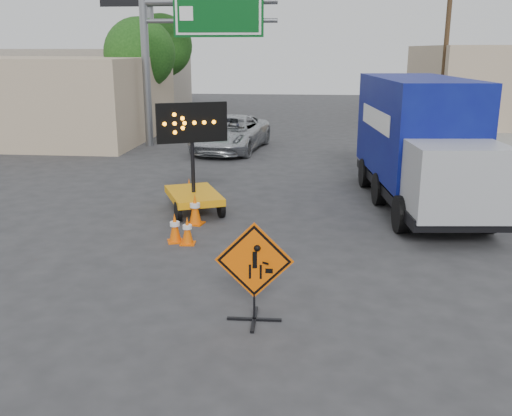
% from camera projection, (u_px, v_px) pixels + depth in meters
% --- Properties ---
extents(ground, '(100.00, 100.00, 0.00)m').
position_uv_depth(ground, '(228.00, 336.00, 9.06)').
color(ground, '#2D2D30').
rests_on(ground, ground).
extents(curb_right, '(0.40, 60.00, 0.12)m').
position_uv_depth(curb_right, '(464.00, 162.00, 22.68)').
color(curb_right, gray).
rests_on(curb_right, ground).
extents(storefront_left_near, '(14.00, 10.00, 4.00)m').
position_uv_depth(storefront_left_near, '(16.00, 98.00, 29.09)').
color(storefront_left_near, tan).
rests_on(storefront_left_near, ground).
extents(storefront_left_far, '(12.00, 10.00, 4.40)m').
position_uv_depth(storefront_left_far, '(98.00, 79.00, 42.54)').
color(storefront_left_far, '#A69A8A').
rests_on(storefront_left_far, ground).
extents(building_right_far, '(10.00, 14.00, 4.60)m').
position_uv_depth(building_right_far, '(504.00, 84.00, 35.86)').
color(building_right_far, tan).
rests_on(building_right_far, ground).
extents(highway_gantry, '(6.18, 0.38, 6.90)m').
position_uv_depth(highway_gantry, '(189.00, 33.00, 25.34)').
color(highway_gantry, slate).
rests_on(highway_gantry, ground).
extents(utility_pole_far, '(1.80, 0.26, 9.00)m').
position_uv_depth(utility_pole_far, '(446.00, 43.00, 29.98)').
color(utility_pole_far, '#4A3220').
rests_on(utility_pole_far, ground).
extents(tree_left_near, '(3.71, 3.71, 6.03)m').
position_uv_depth(tree_left_near, '(140.00, 54.00, 29.81)').
color(tree_left_near, '#4A3220').
rests_on(tree_left_near, ground).
extents(tree_left_far, '(4.10, 4.10, 6.66)m').
position_uv_depth(tree_left_far, '(161.00, 46.00, 37.46)').
color(tree_left_far, '#4A3220').
rests_on(tree_left_far, ground).
extents(construction_sign, '(1.30, 0.92, 1.73)m').
position_uv_depth(construction_sign, '(254.00, 270.00, 9.34)').
color(construction_sign, black).
rests_on(construction_sign, ground).
extents(arrow_board, '(2.04, 2.47, 3.04)m').
position_uv_depth(arrow_board, '(194.00, 188.00, 15.78)').
color(arrow_board, orange).
rests_on(arrow_board, ground).
extents(pickup_truck, '(3.31, 5.88, 1.55)m').
position_uv_depth(pickup_truck, '(231.00, 133.00, 25.36)').
color(pickup_truck, '#B6B9BD').
rests_on(pickup_truck, ground).
extents(box_truck, '(3.03, 7.82, 3.62)m').
position_uv_depth(box_truck, '(420.00, 149.00, 16.24)').
color(box_truck, black).
rests_on(box_truck, ground).
extents(cone_a, '(0.36, 0.36, 0.66)m').
position_uv_depth(cone_a, '(187.00, 230.00, 13.25)').
color(cone_a, '#F15C05').
rests_on(cone_a, ground).
extents(cone_b, '(0.46, 0.46, 0.70)m').
position_uv_depth(cone_b, '(175.00, 228.00, 13.40)').
color(cone_b, '#F15C05').
rests_on(cone_b, ground).
extents(cone_c, '(0.48, 0.48, 0.80)m').
position_uv_depth(cone_c, '(195.00, 209.00, 14.75)').
color(cone_c, '#F15C05').
rests_on(cone_c, ground).
extents(cone_d, '(0.37, 0.37, 0.66)m').
position_uv_depth(cone_d, '(189.00, 189.00, 17.16)').
color(cone_d, '#F15C05').
rests_on(cone_d, ground).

